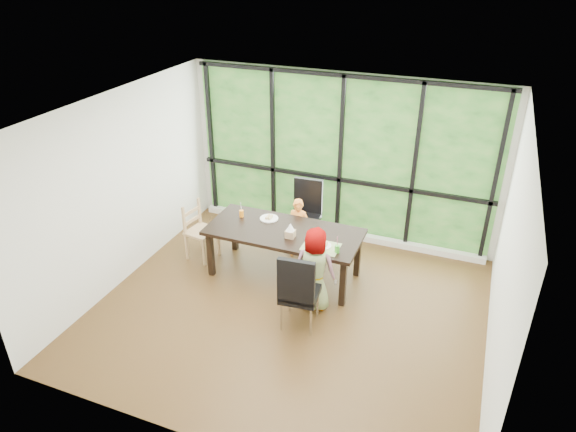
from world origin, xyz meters
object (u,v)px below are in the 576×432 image
object	(u,v)px
chair_window_leather	(305,215)
plate_near	(322,246)
chair_interior_leather	(300,289)
chair_end_beech	(202,231)
orange_cup	(241,214)
child_older	(315,269)
plate_far	(269,218)
dining_table	(284,253)
green_cup	(337,249)
tissue_box	(290,234)
child_toddler	(298,228)

from	to	relation	value
chair_window_leather	plate_near	world-z (taller)	chair_window_leather
chair_interior_leather	plate_near	world-z (taller)	chair_interior_leather
chair_end_beech	orange_cup	xyz separation A→B (m)	(0.62, 0.16, 0.35)
plate_near	child_older	bearing A→B (deg)	-88.14
plate_far	child_older	bearing A→B (deg)	-38.43
dining_table	green_cup	bearing A→B (deg)	-18.25
chair_interior_leather	orange_cup	bearing A→B (deg)	-45.35
orange_cup	green_cup	xyz separation A→B (m)	(1.61, -0.44, -0.00)
orange_cup	child_older	bearing A→B (deg)	-26.58
dining_table	chair_interior_leather	world-z (taller)	chair_interior_leather
plate_far	plate_near	world-z (taller)	plate_far
chair_window_leather	orange_cup	bearing A→B (deg)	-137.50
dining_table	tissue_box	size ratio (longest dim) A/B	17.68
dining_table	tissue_box	xyz separation A→B (m)	(0.15, -0.15, 0.43)
plate_far	tissue_box	world-z (taller)	tissue_box
dining_table	plate_far	distance (m)	0.56
child_toddler	green_cup	xyz separation A→B (m)	(0.87, -0.87, 0.32)
dining_table	chair_interior_leather	size ratio (longest dim) A/B	2.03
chair_end_beech	plate_near	bearing A→B (deg)	-86.47
orange_cup	plate_far	bearing A→B (deg)	11.36
chair_interior_leather	child_older	bearing A→B (deg)	-102.75
chair_interior_leather	chair_window_leather	bearing A→B (deg)	-77.60
chair_interior_leather	tissue_box	size ratio (longest dim) A/B	8.69
tissue_box	plate_far	bearing A→B (deg)	141.77
chair_window_leather	chair_interior_leather	world-z (taller)	same
child_toddler	tissue_box	world-z (taller)	child_toddler
green_cup	plate_near	bearing A→B (deg)	160.96
tissue_box	green_cup	bearing A→B (deg)	-11.12
plate_far	tissue_box	bearing A→B (deg)	-38.23
child_toddler	plate_far	bearing A→B (deg)	-138.29
plate_far	orange_cup	world-z (taller)	orange_cup
plate_near	child_toddler	bearing A→B (deg)	129.00
orange_cup	tissue_box	world-z (taller)	tissue_box
tissue_box	plate_near	bearing A→B (deg)	-7.22
chair_window_leather	child_older	size ratio (longest dim) A/B	0.92
child_older	orange_cup	xyz separation A→B (m)	(-1.39, 0.70, 0.21)
plate_far	plate_near	xyz separation A→B (m)	(0.97, -0.44, -0.00)
plate_far	chair_window_leather	bearing A→B (deg)	65.67
child_toddler	green_cup	size ratio (longest dim) A/B	9.28
chair_window_leather	tissue_box	distance (m)	1.12
child_toddler	chair_interior_leather	bearing A→B (deg)	-73.12
dining_table	green_cup	world-z (taller)	green_cup
plate_far	tissue_box	xyz separation A→B (m)	(0.48, -0.38, 0.04)
dining_table	chair_window_leather	distance (m)	0.95
orange_cup	tissue_box	bearing A→B (deg)	-18.48
plate_near	green_cup	distance (m)	0.25
chair_end_beech	child_older	distance (m)	2.08
orange_cup	chair_end_beech	bearing A→B (deg)	-165.75
dining_table	chair_interior_leather	xyz separation A→B (m)	(0.60, -0.96, 0.17)
chair_interior_leather	plate_far	distance (m)	1.53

